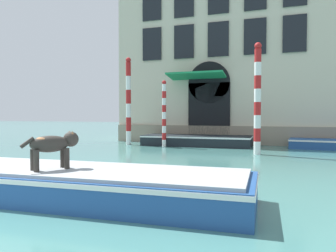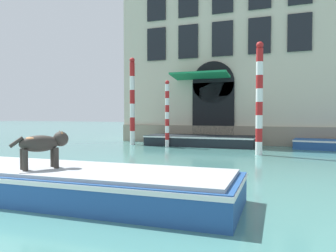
% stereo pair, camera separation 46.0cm
% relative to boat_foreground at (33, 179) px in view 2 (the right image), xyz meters
% --- Properties ---
extents(palazzo_left, '(12.20, 7.40, 13.11)m').
position_rel_boat_foreground_xyz_m(palazzo_left, '(1.24, 15.68, 6.22)').
color(palazzo_left, beige).
rests_on(palazzo_left, ground_plane).
extents(boat_foreground, '(8.41, 2.29, 0.61)m').
position_rel_boat_foreground_xyz_m(boat_foreground, '(0.00, 0.00, 0.00)').
color(boat_foreground, '#234C8C').
rests_on(boat_foreground, ground_plane).
extents(dog_on_deck, '(0.70, 0.95, 0.72)m').
position_rel_boat_foreground_xyz_m(dog_on_deck, '(0.48, -0.20, 0.75)').
color(dog_on_deck, '#332D28').
rests_on(dog_on_deck, boat_foreground).
extents(boat_moored_near_palazzo, '(5.64, 1.93, 0.54)m').
position_rel_boat_foreground_xyz_m(boat_moored_near_palazzo, '(0.38, 11.28, -0.04)').
color(boat_moored_near_palazzo, black).
rests_on(boat_moored_near_palazzo, ground_plane).
extents(mooring_pole_0, '(0.29, 0.29, 4.55)m').
position_rel_boat_foreground_xyz_m(mooring_pole_0, '(3.62, 8.45, 1.97)').
color(mooring_pole_0, white).
rests_on(mooring_pole_0, ground_plane).
extents(mooring_pole_1, '(0.28, 0.28, 4.68)m').
position_rel_boat_foreground_xyz_m(mooring_pole_1, '(-3.22, 10.62, 2.04)').
color(mooring_pole_1, white).
rests_on(mooring_pole_1, ground_plane).
extents(mooring_pole_2, '(0.21, 0.21, 3.35)m').
position_rel_boat_foreground_xyz_m(mooring_pole_2, '(-1.06, 10.26, 1.37)').
color(mooring_pole_2, white).
rests_on(mooring_pole_2, ground_plane).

